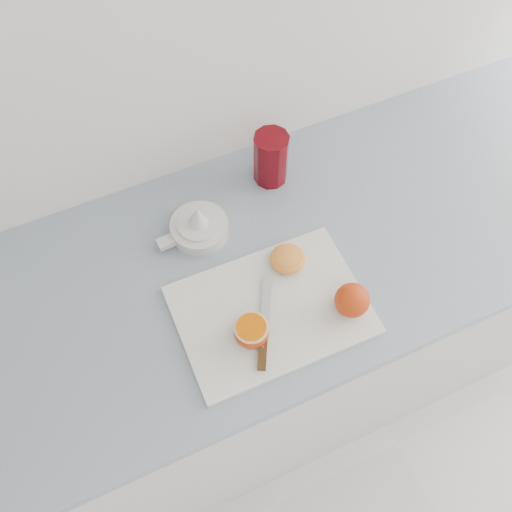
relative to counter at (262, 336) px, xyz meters
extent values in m
cube|color=white|center=(-0.11, 0.30, 0.90)|extent=(4.00, 0.04, 2.70)
cube|color=silver|center=(0.00, 0.00, -0.02)|extent=(2.37, 0.60, 0.86)
cube|color=#91A1AF|center=(0.00, 0.00, 0.43)|extent=(2.43, 0.64, 0.03)
cube|color=white|center=(-0.04, -0.13, 0.45)|extent=(0.39, 0.28, 0.01)
sphere|color=red|center=(0.10, -0.19, 0.49)|extent=(0.07, 0.07, 0.07)
ellipsoid|color=red|center=(-0.10, -0.17, 0.47)|extent=(0.07, 0.07, 0.04)
cylinder|color=#FFD390|center=(-0.10, -0.17, 0.50)|extent=(0.07, 0.07, 0.00)
cylinder|color=orange|center=(-0.10, -0.17, 0.50)|extent=(0.06, 0.06, 0.00)
ellipsoid|color=orange|center=(0.04, -0.04, 0.47)|extent=(0.08, 0.08, 0.03)
cylinder|color=orange|center=(0.04, -0.04, 0.48)|extent=(0.06, 0.06, 0.00)
cube|color=#4C3013|center=(-0.09, -0.20, 0.46)|extent=(0.06, 0.09, 0.01)
cube|color=#B7B7BC|center=(-0.05, -0.11, 0.46)|extent=(0.07, 0.11, 0.00)
cylinder|color=#B7B7BC|center=(-0.09, -0.20, 0.46)|extent=(0.01, 0.01, 0.01)
cylinder|color=white|center=(-0.10, 0.11, 0.46)|extent=(0.13, 0.13, 0.03)
cylinder|color=white|center=(-0.10, 0.11, 0.48)|extent=(0.10, 0.10, 0.01)
cone|color=white|center=(-0.10, 0.11, 0.51)|extent=(0.04, 0.04, 0.05)
cube|color=white|center=(-0.18, 0.11, 0.46)|extent=(0.04, 0.03, 0.01)
ellipsoid|color=#E14502|center=(-0.09, 0.11, 0.48)|extent=(0.01, 0.01, 0.00)
ellipsoid|color=#E14502|center=(-0.12, 0.12, 0.48)|extent=(0.01, 0.01, 0.00)
ellipsoid|color=#E14502|center=(-0.10, 0.10, 0.48)|extent=(0.01, 0.01, 0.00)
ellipsoid|color=#E14502|center=(-0.09, 0.12, 0.48)|extent=(0.01, 0.01, 0.00)
cylinder|color=#63040D|center=(0.11, 0.19, 0.51)|extent=(0.08, 0.08, 0.13)
cylinder|color=#F54C13|center=(0.11, 0.19, 0.46)|extent=(0.07, 0.07, 0.02)
cylinder|color=#63040D|center=(0.11, 0.19, 0.58)|extent=(0.08, 0.08, 0.00)
camera|label=1|loc=(-0.28, -0.58, 1.50)|focal=40.00mm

